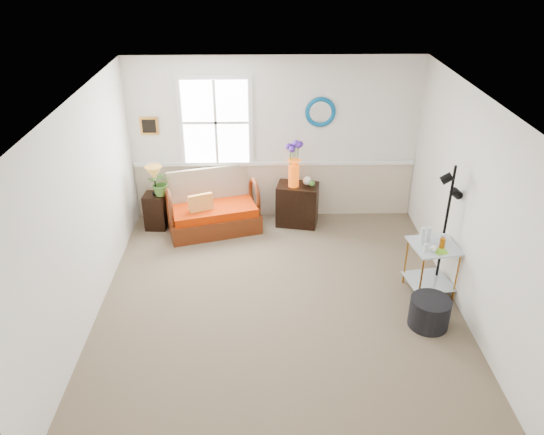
{
  "coord_description": "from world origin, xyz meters",
  "views": [
    {
      "loc": [
        -0.21,
        -5.36,
        4.14
      ],
      "look_at": [
        -0.08,
        0.3,
        1.1
      ],
      "focal_mm": 35.0,
      "sensor_mm": 36.0,
      "label": 1
    }
  ],
  "objects_px": {
    "floor_lamp": "(445,229)",
    "ottoman": "(429,312)",
    "side_table": "(431,269)",
    "loveseat": "(213,203)",
    "cabinet": "(297,205)",
    "lamp_stand": "(156,211)"
  },
  "relations": [
    {
      "from": "floor_lamp",
      "to": "ottoman",
      "type": "relative_size",
      "value": 3.61
    },
    {
      "from": "loveseat",
      "to": "cabinet",
      "type": "xyz_separation_m",
      "value": [
        1.33,
        0.15,
        -0.11
      ]
    },
    {
      "from": "loveseat",
      "to": "lamp_stand",
      "type": "xyz_separation_m",
      "value": [
        -0.91,
        0.08,
        -0.17
      ]
    },
    {
      "from": "lamp_stand",
      "to": "side_table",
      "type": "distance_m",
      "value": 4.24
    },
    {
      "from": "loveseat",
      "to": "lamp_stand",
      "type": "height_order",
      "value": "loveseat"
    },
    {
      "from": "ottoman",
      "to": "side_table",
      "type": "bearing_deg",
      "value": 74.81
    },
    {
      "from": "side_table",
      "to": "loveseat",
      "type": "bearing_deg",
      "value": 149.25
    },
    {
      "from": "floor_lamp",
      "to": "ottoman",
      "type": "height_order",
      "value": "floor_lamp"
    },
    {
      "from": "side_table",
      "to": "cabinet",
      "type": "bearing_deg",
      "value": 130.15
    },
    {
      "from": "lamp_stand",
      "to": "cabinet",
      "type": "relative_size",
      "value": 0.84
    },
    {
      "from": "lamp_stand",
      "to": "ottoman",
      "type": "xyz_separation_m",
      "value": [
        3.65,
        -2.49,
        -0.1
      ]
    },
    {
      "from": "lamp_stand",
      "to": "ottoman",
      "type": "relative_size",
      "value": 1.2
    },
    {
      "from": "cabinet",
      "to": "side_table",
      "type": "distance_m",
      "value": 2.47
    },
    {
      "from": "cabinet",
      "to": "side_table",
      "type": "height_order",
      "value": "side_table"
    },
    {
      "from": "loveseat",
      "to": "cabinet",
      "type": "bearing_deg",
      "value": -9.55
    },
    {
      "from": "cabinet",
      "to": "lamp_stand",
      "type": "bearing_deg",
      "value": -166.34
    },
    {
      "from": "floor_lamp",
      "to": "ottoman",
      "type": "xyz_separation_m",
      "value": [
        -0.32,
        -0.8,
        -0.68
      ]
    },
    {
      "from": "side_table",
      "to": "floor_lamp",
      "type": "xyz_separation_m",
      "value": [
        0.14,
        0.13,
        0.51
      ]
    },
    {
      "from": "loveseat",
      "to": "lamp_stand",
      "type": "bearing_deg",
      "value": 158.84
    },
    {
      "from": "loveseat",
      "to": "floor_lamp",
      "type": "height_order",
      "value": "floor_lamp"
    },
    {
      "from": "lamp_stand",
      "to": "ottoman",
      "type": "height_order",
      "value": "lamp_stand"
    },
    {
      "from": "loveseat",
      "to": "ottoman",
      "type": "distance_m",
      "value": 3.65
    }
  ]
}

